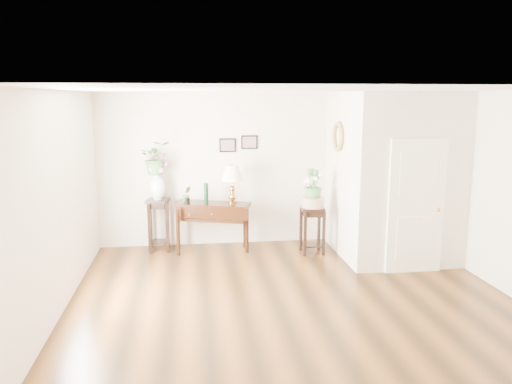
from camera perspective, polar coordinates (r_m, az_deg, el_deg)
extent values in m
cube|color=brown|center=(7.01, 4.10, -11.96)|extent=(6.00, 5.50, 0.02)
cube|color=white|center=(6.47, 4.44, 11.57)|extent=(6.00, 5.50, 0.02)
cube|color=silver|center=(9.27, 0.76, 2.67)|extent=(6.00, 0.02, 2.80)
cube|color=silver|center=(4.04, 12.39, -8.34)|extent=(6.00, 0.02, 2.80)
cube|color=silver|center=(6.67, -21.86, -1.31)|extent=(0.02, 5.50, 2.80)
cube|color=silver|center=(7.79, 26.41, -0.02)|extent=(0.02, 5.50, 2.80)
cube|color=silver|center=(8.90, 15.21, 1.95)|extent=(1.80, 1.95, 2.80)
cube|color=white|center=(8.07, 17.82, -1.60)|extent=(0.90, 0.05, 2.10)
cube|color=black|center=(9.13, -3.27, 5.36)|extent=(0.30, 0.02, 0.25)
cube|color=black|center=(9.16, -0.76, 5.72)|extent=(0.30, 0.02, 0.25)
torus|color=tan|center=(8.63, 9.30, 6.26)|extent=(0.07, 0.51, 0.51)
cube|color=black|center=(8.90, -5.03, -4.03)|extent=(1.39, 0.83, 0.88)
cube|color=#B17C33|center=(8.75, -2.74, 1.05)|extent=(0.47, 0.47, 0.67)
cylinder|color=black|center=(8.76, -5.72, -0.18)|extent=(0.09, 0.09, 0.36)
imported|color=#46833E|center=(8.76, -7.95, -0.38)|extent=(0.19, 0.17, 0.30)
cube|color=black|center=(9.08, -11.06, -3.70)|extent=(0.44, 0.44, 0.94)
imported|color=#46833E|center=(8.86, -11.33, 3.62)|extent=(0.59, 0.53, 0.59)
cube|color=black|center=(8.83, 6.44, -4.34)|extent=(0.43, 0.43, 0.83)
cylinder|color=tan|center=(8.72, 6.51, -1.21)|extent=(0.41, 0.41, 0.17)
imported|color=#46833E|center=(8.66, 6.55, 0.85)|extent=(0.41, 0.41, 0.56)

